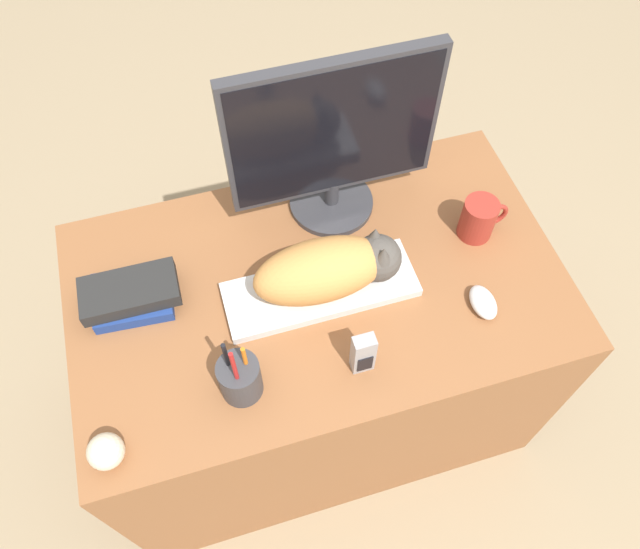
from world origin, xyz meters
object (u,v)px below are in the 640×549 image
(phone, at_px, (363,354))
(book_stack, at_px, (131,294))
(monitor, at_px, (333,138))
(computer_mouse, at_px, (483,302))
(keyboard, at_px, (322,289))
(pen_cup, at_px, (240,378))
(coffee_mug, at_px, (479,219))
(cat, at_px, (333,268))
(baseball, at_px, (106,451))

(phone, height_order, book_stack, phone)
(monitor, distance_m, computer_mouse, 0.50)
(keyboard, height_order, pen_cup, pen_cup)
(coffee_mug, relative_size, pen_cup, 0.57)
(monitor, relative_size, coffee_mug, 4.06)
(cat, distance_m, baseball, 0.60)
(book_stack, bearing_deg, monitor, 15.18)
(coffee_mug, bearing_deg, baseball, -161.79)
(monitor, height_order, pen_cup, monitor)
(keyboard, distance_m, baseball, 0.57)
(phone, distance_m, book_stack, 0.54)
(keyboard, xyz_separation_m, computer_mouse, (0.34, -0.14, 0.01))
(coffee_mug, height_order, book_stack, coffee_mug)
(baseball, bearing_deg, cat, 24.63)
(keyboard, distance_m, coffee_mug, 0.42)
(computer_mouse, bearing_deg, pen_cup, -176.07)
(computer_mouse, bearing_deg, monitor, 122.50)
(monitor, bearing_deg, keyboard, -112.06)
(computer_mouse, bearing_deg, book_stack, 162.52)
(pen_cup, distance_m, book_stack, 0.34)
(coffee_mug, height_order, phone, phone)
(keyboard, height_order, cat, cat)
(monitor, relative_size, computer_mouse, 5.34)
(baseball, bearing_deg, monitor, 38.51)
(keyboard, distance_m, computer_mouse, 0.37)
(computer_mouse, relative_size, coffee_mug, 0.76)
(coffee_mug, xyz_separation_m, baseball, (-0.93, -0.30, -0.02))
(monitor, distance_m, book_stack, 0.58)
(phone, bearing_deg, cat, 90.93)
(pen_cup, xyz_separation_m, phone, (0.26, -0.02, 0.01))
(monitor, bearing_deg, phone, -98.86)
(cat, xyz_separation_m, book_stack, (-0.45, 0.10, -0.06))
(coffee_mug, distance_m, book_stack, 0.84)
(computer_mouse, xyz_separation_m, book_stack, (-0.76, 0.24, 0.02))
(coffee_mug, distance_m, pen_cup, 0.69)
(book_stack, bearing_deg, baseball, -105.01)
(monitor, bearing_deg, baseball, -141.49)
(monitor, relative_size, phone, 4.00)
(phone, xyz_separation_m, book_stack, (-0.45, 0.30, -0.03))
(computer_mouse, distance_m, baseball, 0.86)
(coffee_mug, bearing_deg, phone, -145.80)
(cat, relative_size, coffee_mug, 2.79)
(keyboard, bearing_deg, pen_cup, -141.94)
(book_stack, bearing_deg, coffee_mug, -2.83)
(keyboard, xyz_separation_m, book_stack, (-0.42, 0.10, 0.02))
(coffee_mug, xyz_separation_m, book_stack, (-0.83, 0.04, -0.02))
(computer_mouse, distance_m, book_stack, 0.80)
(monitor, height_order, computer_mouse, monitor)
(baseball, bearing_deg, phone, 4.65)
(keyboard, xyz_separation_m, phone, (0.03, -0.20, 0.05))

